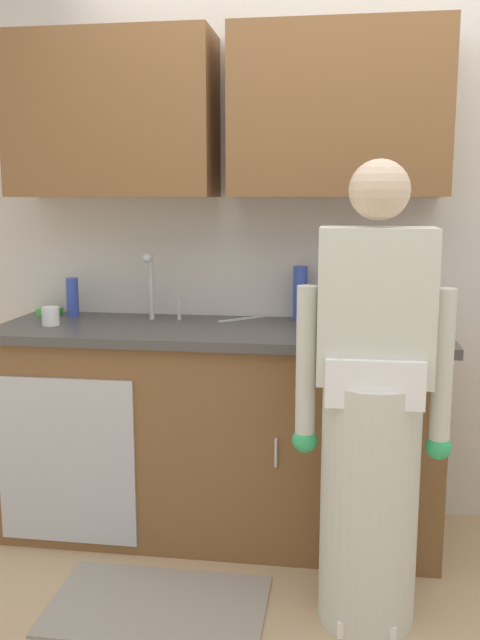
% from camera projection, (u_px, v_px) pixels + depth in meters
% --- Properties ---
extents(ground_plane, '(9.00, 9.00, 0.00)m').
position_uv_depth(ground_plane, '(339.00, 631.00, 2.41)').
color(ground_plane, tan).
extents(kitchen_wall_with_uppers, '(4.80, 0.44, 2.70)m').
position_uv_depth(kitchen_wall_with_uppers, '(318.00, 203.00, 3.14)').
color(kitchen_wall_with_uppers, beige).
rests_on(kitchen_wall_with_uppers, ground).
extents(counter_cabinet, '(1.90, 0.62, 0.90)m').
position_uv_depth(counter_cabinet, '(218.00, 434.00, 3.09)').
color(counter_cabinet, brown).
rests_on(counter_cabinet, ground).
extents(countertop, '(1.96, 0.66, 0.04)m').
position_uv_depth(countertop, '(219.00, 331.00, 3.01)').
color(countertop, '#474442').
rests_on(countertop, counter_cabinet).
extents(sink, '(0.50, 0.36, 0.35)m').
position_uv_depth(sink, '(152.00, 328.00, 3.06)').
color(sink, '#B7BABF').
rests_on(sink, counter_cabinet).
extents(person_at_sink, '(0.55, 0.34, 1.62)m').
position_uv_depth(person_at_sink, '(371.00, 434.00, 2.38)').
color(person_at_sink, white).
rests_on(person_at_sink, ground).
extents(floor_mat, '(0.80, 0.50, 0.01)m').
position_uv_depth(floor_mat, '(158.00, 605.00, 2.55)').
color(floor_mat, gray).
rests_on(floor_mat, ground).
extents(bottle_soap, '(0.07, 0.07, 0.25)m').
position_uv_depth(bottle_soap, '(300.00, 293.00, 3.16)').
color(bottle_soap, '#334CB2').
rests_on(bottle_soap, countertop).
extents(bottle_dish_liquid, '(0.06, 0.06, 0.21)m').
position_uv_depth(bottle_dish_liquid, '(421.00, 303.00, 3.01)').
color(bottle_dish_liquid, '#334CB2').
rests_on(bottle_dish_liquid, countertop).
extents(bottle_cleaner_spray, '(0.08, 0.08, 0.18)m').
position_uv_depth(bottle_cleaner_spray, '(368.00, 302.00, 3.13)').
color(bottle_cleaner_spray, '#66388C').
rests_on(bottle_cleaner_spray, countertop).
extents(bottle_water_short, '(0.06, 0.06, 0.22)m').
position_uv_depth(bottle_water_short, '(338.00, 298.00, 3.11)').
color(bottle_water_short, '#66388C').
rests_on(bottle_water_short, countertop).
extents(bottle_water_tall, '(0.06, 0.06, 0.18)m').
position_uv_depth(bottle_water_tall, '(73.00, 297.00, 3.27)').
color(bottle_water_tall, '#334CB2').
rests_on(bottle_water_tall, countertop).
extents(cup_by_sink, '(0.08, 0.08, 0.08)m').
position_uv_depth(cup_by_sink, '(51.00, 316.00, 3.04)').
color(cup_by_sink, white).
rests_on(cup_by_sink, countertop).
extents(knife_on_counter, '(0.19, 0.18, 0.01)m').
position_uv_depth(knife_on_counter, '(241.00, 319.00, 3.19)').
color(knife_on_counter, silver).
rests_on(knife_on_counter, countertop).
extents(sponge, '(0.11, 0.07, 0.03)m').
position_uv_depth(sponge, '(50.00, 311.00, 3.33)').
color(sponge, '#4CBF4C').
rests_on(sponge, countertop).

